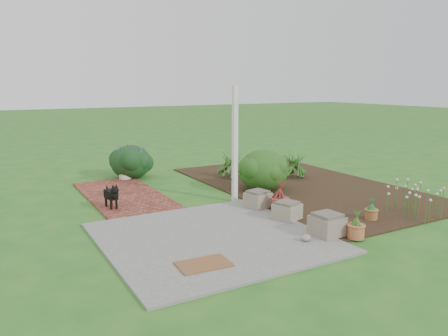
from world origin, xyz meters
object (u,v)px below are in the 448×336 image
black_dog (112,194)px  cream_ceramic_urn (125,170)px  stone_trough_near (327,225)px  evergreen_shrub (263,169)px

black_dog → cream_ceramic_urn: 2.85m
stone_trough_near → cream_ceramic_urn: 6.24m
cream_ceramic_urn → evergreen_shrub: size_ratio=0.37×
black_dog → evergreen_shrub: 3.60m
stone_trough_near → evergreen_shrub: (0.88, 3.18, 0.33)m
stone_trough_near → cream_ceramic_urn: size_ratio=1.08×
black_dog → cream_ceramic_urn: size_ratio=1.27×
black_dog → stone_trough_near: bearing=-57.7°
black_dog → evergreen_shrub: bearing=-9.5°
evergreen_shrub → black_dog: bearing=177.0°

